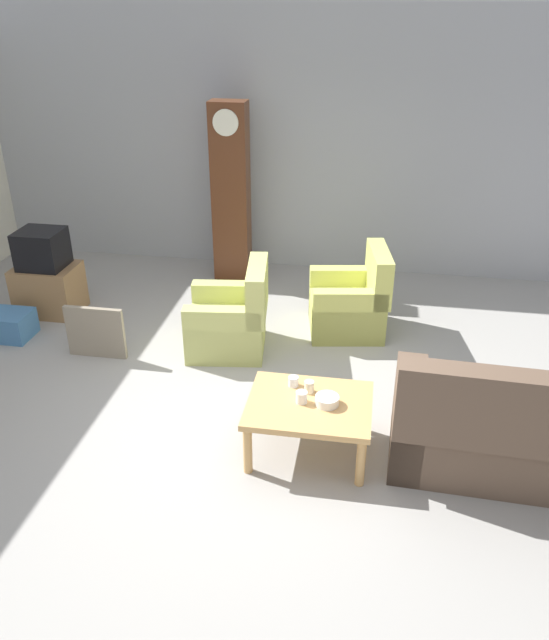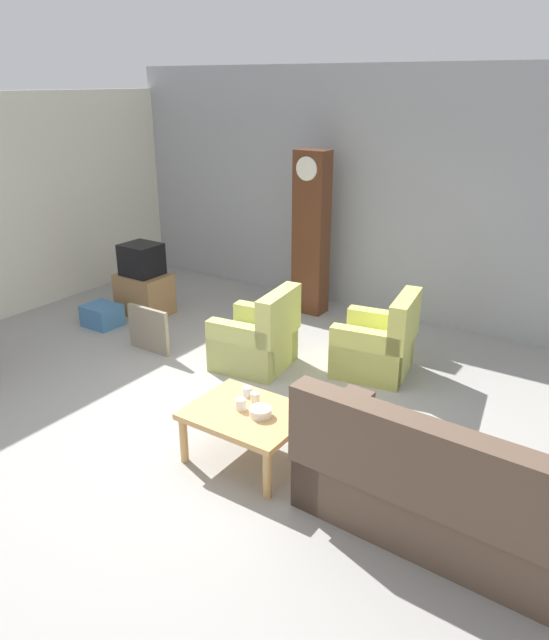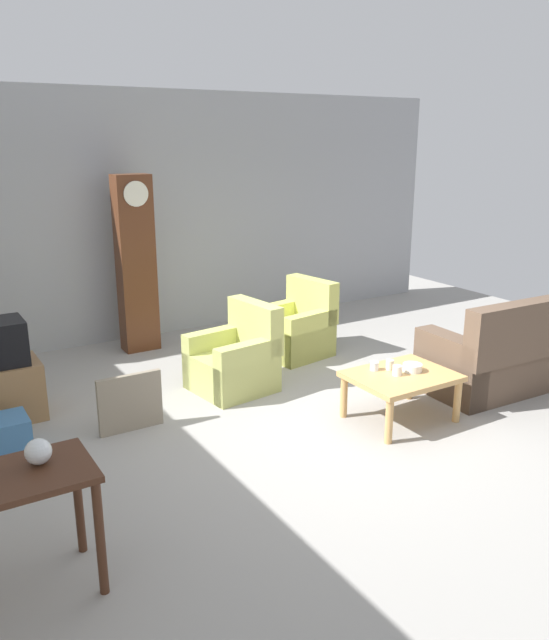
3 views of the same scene
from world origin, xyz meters
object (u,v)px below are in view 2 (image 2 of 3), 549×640
object	(u,v)px
storage_box_blue	(102,315)
coffee_table_wood	(247,418)
couch_floral	(446,495)
armchair_olive_near	(257,341)
tv_crt	(142,259)
grandfather_clock	(311,234)
bowl_white_stacked	(260,412)
cup_white_porcelain	(241,404)
cup_cream_tall	(255,398)
tv_stand_cabinet	(144,294)
cup_blue_rimmed	(247,391)
framed_picture_leaning	(149,330)
armchair_olive_far	(377,346)

from	to	relation	value
storage_box_blue	coffee_table_wood	bearing A→B (deg)	-21.87
couch_floral	armchair_olive_near	distance (m)	3.05
armchair_olive_near	tv_crt	xyz separation A→B (m)	(-2.24, 0.48, 0.46)
armchair_olive_near	storage_box_blue	world-z (taller)	armchair_olive_near
grandfather_clock	bowl_white_stacked	size ratio (longest dim) A/B	11.83
tv_crt	cup_white_porcelain	world-z (taller)	tv_crt
tv_crt	bowl_white_stacked	size ratio (longest dim) A/B	2.60
couch_floral	cup_cream_tall	world-z (taller)	couch_floral
tv_stand_cabinet	tv_crt	xyz separation A→B (m)	(0.00, 0.00, 0.49)
grandfather_clock	storage_box_blue	distance (m)	2.96
cup_blue_rimmed	tv_stand_cabinet	bearing A→B (deg)	149.87
armchair_olive_near	bowl_white_stacked	world-z (taller)	armchair_olive_near
cup_white_porcelain	tv_crt	bearing A→B (deg)	147.71
grandfather_clock	tv_crt	xyz separation A→B (m)	(-1.84, -1.33, -0.33)
couch_floral	coffee_table_wood	xyz separation A→B (m)	(-1.69, -0.01, 0.04)
tv_stand_cabinet	cup_blue_rimmed	bearing A→B (deg)	-30.13
coffee_table_wood	grandfather_clock	bearing A→B (deg)	112.45
storage_box_blue	bowl_white_stacked	bearing A→B (deg)	-21.11
grandfather_clock	tv_crt	distance (m)	2.30
framed_picture_leaning	armchair_olive_near	bearing A→B (deg)	16.52
couch_floral	grandfather_clock	xyz separation A→B (m)	(-3.06, 3.32, 0.74)
grandfather_clock	framed_picture_leaning	world-z (taller)	grandfather_clock
grandfather_clock	framed_picture_leaning	distance (m)	2.52
framed_picture_leaning	cup_blue_rimmed	distance (m)	2.31
framed_picture_leaning	cup_blue_rimmed	size ratio (longest dim) A/B	7.33
cup_blue_rimmed	cup_cream_tall	bearing A→B (deg)	-27.05
tv_stand_cabinet	bowl_white_stacked	xyz separation A→B (m)	(3.35, -1.99, 0.22)
tv_stand_cabinet	storage_box_blue	xyz separation A→B (m)	(-0.14, -0.64, -0.14)
grandfather_clock	tv_crt	bearing A→B (deg)	-144.03
armchair_olive_near	tv_stand_cabinet	xyz separation A→B (m)	(-2.24, 0.48, -0.03)
grandfather_clock	framed_picture_leaning	bearing A→B (deg)	-112.18
armchair_olive_far	cup_blue_rimmed	world-z (taller)	armchair_olive_far
armchair_olive_near	cup_white_porcelain	world-z (taller)	armchair_olive_near
coffee_table_wood	cup_blue_rimmed	xyz separation A→B (m)	(-0.16, 0.21, 0.11)
cup_cream_tall	bowl_white_stacked	xyz separation A→B (m)	(0.16, -0.14, -0.01)
grandfather_clock	framed_picture_leaning	size ratio (longest dim) A/B	3.64
couch_floral	armchair_olive_far	xyz separation A→B (m)	(-1.48, 2.11, -0.05)
armchair_olive_far	storage_box_blue	xyz separation A→B (m)	(-3.56, -0.77, -0.16)
tv_crt	cup_cream_tall	size ratio (longest dim) A/B	4.93
coffee_table_wood	tv_stand_cabinet	bearing A→B (deg)	148.26
coffee_table_wood	tv_stand_cabinet	size ratio (longest dim) A/B	1.41
armchair_olive_far	cup_cream_tall	xyz separation A→B (m)	(-0.23, -1.97, 0.21)
storage_box_blue	bowl_white_stacked	distance (m)	3.75
tv_stand_cabinet	coffee_table_wood	bearing A→B (deg)	-31.74
framed_picture_leaning	cup_white_porcelain	size ratio (longest dim) A/B	6.36
bowl_white_stacked	cup_white_porcelain	bearing A→B (deg)	-178.75
tv_crt	bowl_white_stacked	xyz separation A→B (m)	(3.35, -1.99, -0.27)
coffee_table_wood	cup_cream_tall	xyz separation A→B (m)	(-0.02, 0.14, 0.12)
armchair_olive_near	tv_crt	bearing A→B (deg)	167.86
coffee_table_wood	tv_crt	distance (m)	3.79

